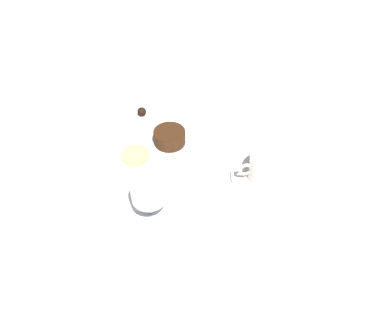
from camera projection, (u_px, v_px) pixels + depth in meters
name	position (u px, v px, depth m)	size (l,w,h in m)	color
ground_plane	(172.00, 154.00, 0.94)	(3.00, 3.00, 0.00)	white
dinner_plate	(158.00, 150.00, 0.94)	(0.25, 0.25, 0.01)	white
saucer	(266.00, 177.00, 0.87)	(0.16, 0.16, 0.01)	white
coffee_cup	(269.00, 167.00, 0.85)	(0.12, 0.09, 0.06)	white
spoon	(244.00, 177.00, 0.87)	(0.06, 0.12, 0.00)	silver
wine_glass	(149.00, 192.00, 0.76)	(0.07, 0.07, 0.11)	silver
fork	(223.00, 148.00, 0.95)	(0.05, 0.18, 0.01)	silver
dessert_cake	(169.00, 137.00, 0.93)	(0.08, 0.08, 0.04)	#381E0F
pineapple_slice	(135.00, 155.00, 0.91)	(0.07, 0.07, 0.01)	#EFE075
chocolate_truffle	(142.00, 112.00, 1.04)	(0.02, 0.02, 0.02)	black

